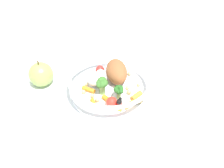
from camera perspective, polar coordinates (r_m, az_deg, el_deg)
ground_plane at (r=0.64m, az=-0.53°, el=-3.26°), size 2.40×2.40×0.00m
food_container at (r=0.64m, az=-0.21°, el=0.43°), size 0.21×0.21×0.06m
loose_apple at (r=0.69m, az=-15.53°, el=2.11°), size 0.06×0.06×0.08m
folded_napkin at (r=0.62m, az=17.07°, el=-7.28°), size 0.14×0.17×0.01m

